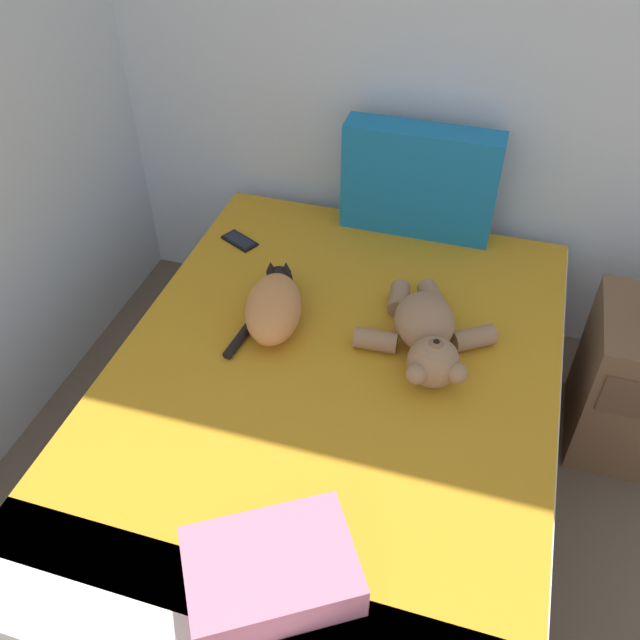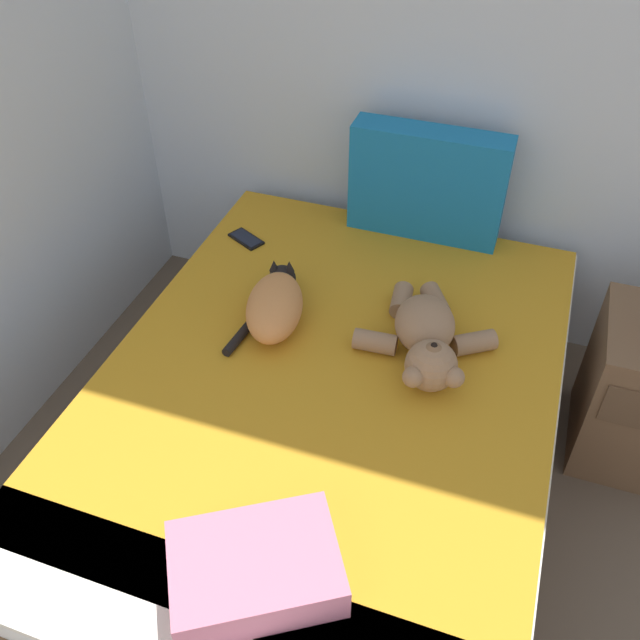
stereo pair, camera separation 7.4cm
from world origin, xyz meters
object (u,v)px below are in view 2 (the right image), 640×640
at_px(patterned_cushion, 427,184).
at_px(cell_phone, 246,239).
at_px(teddy_bear, 426,337).
at_px(throw_pillow, 255,568).
at_px(cat, 275,304).
at_px(bed, 326,433).

bearing_deg(patterned_cushion, cell_phone, -155.78).
relative_size(patterned_cushion, teddy_bear, 1.09).
bearing_deg(throw_pillow, teddy_bear, 77.03).
relative_size(cat, throw_pillow, 1.10).
height_order(bed, throw_pillow, throw_pillow).
xyz_separation_m(patterned_cushion, throw_pillow, (-0.04, -1.61, -0.17)).
relative_size(patterned_cushion, cell_phone, 3.65).
distance_m(patterned_cushion, cat, 0.80).
bearing_deg(bed, throw_pillow, -85.20).
distance_m(cat, teddy_bear, 0.53).
bearing_deg(throw_pillow, patterned_cushion, 88.54).
xyz_separation_m(cat, cell_phone, (-0.30, 0.41, -0.07)).
relative_size(cat, cell_phone, 2.68).
bearing_deg(bed, cat, 141.55).
bearing_deg(cell_phone, cat, -54.29).
height_order(teddy_bear, throw_pillow, teddy_bear).
distance_m(bed, throw_pillow, 0.78).
height_order(patterned_cushion, cell_phone, patterned_cushion).
bearing_deg(patterned_cushion, teddy_bear, -76.48).
relative_size(bed, patterned_cushion, 3.34).
bearing_deg(bed, cell_phone, 131.92).
bearing_deg(teddy_bear, cat, -179.58).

